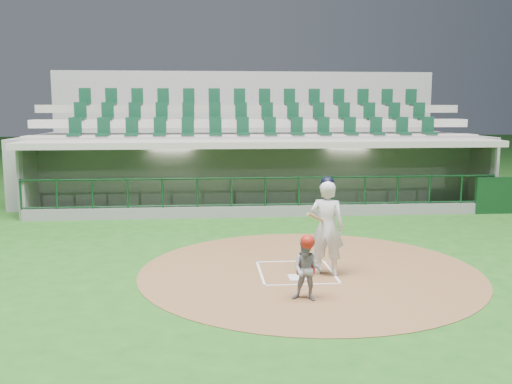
% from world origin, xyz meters
% --- Properties ---
extents(ground, '(120.00, 120.00, 0.00)m').
position_xyz_m(ground, '(0.00, 0.00, 0.00)').
color(ground, '#1B4E16').
rests_on(ground, ground).
extents(dirt_circle, '(7.20, 7.20, 0.01)m').
position_xyz_m(dirt_circle, '(0.30, -0.20, 0.01)').
color(dirt_circle, brown).
rests_on(dirt_circle, ground).
extents(home_plate, '(0.43, 0.43, 0.02)m').
position_xyz_m(home_plate, '(0.00, -0.70, 0.02)').
color(home_plate, white).
rests_on(home_plate, dirt_circle).
extents(batter_box_chalk, '(1.55, 1.80, 0.01)m').
position_xyz_m(batter_box_chalk, '(0.00, -0.30, 0.02)').
color(batter_box_chalk, white).
rests_on(batter_box_chalk, ground).
extents(dugout_structure, '(16.40, 3.70, 3.00)m').
position_xyz_m(dugout_structure, '(0.11, 7.82, 0.97)').
color(dugout_structure, slate).
rests_on(dugout_structure, ground).
extents(seating_deck, '(17.00, 6.72, 5.15)m').
position_xyz_m(seating_deck, '(0.00, 10.91, 1.42)').
color(seating_deck, gray).
rests_on(seating_deck, ground).
extents(batter, '(0.96, 1.01, 2.05)m').
position_xyz_m(batter, '(0.59, -0.50, 1.03)').
color(batter, silver).
rests_on(batter, dirt_circle).
extents(catcher, '(0.66, 0.59, 1.20)m').
position_xyz_m(catcher, '(-0.09, -2.03, 0.60)').
color(catcher, '#939398').
rests_on(catcher, dirt_circle).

